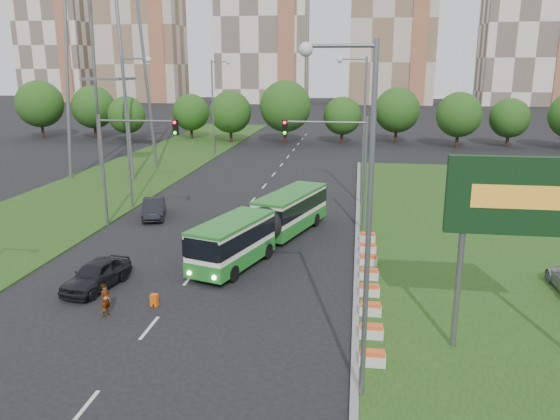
% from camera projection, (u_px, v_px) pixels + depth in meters
% --- Properties ---
extents(ground, '(360.00, 360.00, 0.00)m').
position_uv_depth(ground, '(244.00, 281.00, 29.47)').
color(ground, black).
rests_on(ground, ground).
extents(grass_median, '(14.00, 60.00, 0.15)m').
position_uv_depth(grass_median, '(465.00, 244.00, 35.33)').
color(grass_median, '#1F4513').
rests_on(grass_median, ground).
extents(median_kerb, '(0.30, 60.00, 0.18)m').
position_uv_depth(median_kerb, '(357.00, 239.00, 36.28)').
color(median_kerb, gray).
rests_on(median_kerb, ground).
extents(left_verge, '(12.00, 110.00, 0.10)m').
position_uv_depth(left_verge, '(122.00, 179.00, 55.87)').
color(left_verge, '#1F4513').
rests_on(left_verge, ground).
extents(lane_markings, '(0.20, 100.00, 0.01)m').
position_uv_depth(lane_markings, '(257.00, 195.00, 49.03)').
color(lane_markings, beige).
rests_on(lane_markings, ground).
extents(flower_planters, '(1.10, 15.90, 0.60)m').
position_uv_depth(flower_planters, '(369.00, 282.00, 28.15)').
color(flower_planters, silver).
rests_on(flower_planters, grass_median).
extents(billboard, '(6.00, 0.37, 8.00)m').
position_uv_depth(billboard, '(527.00, 205.00, 20.48)').
color(billboard, slate).
rests_on(billboard, ground).
extents(traffic_mast_median, '(5.76, 0.32, 8.00)m').
position_uv_depth(traffic_mast_median, '(341.00, 156.00, 37.03)').
color(traffic_mast_median, slate).
rests_on(traffic_mast_median, ground).
extents(traffic_mast_left, '(5.76, 0.32, 8.00)m').
position_uv_depth(traffic_mast_left, '(124.00, 153.00, 38.16)').
color(traffic_mast_left, slate).
rests_on(traffic_mast_left, ground).
extents(street_lamps, '(36.00, 60.00, 12.00)m').
position_uv_depth(street_lamps, '(229.00, 144.00, 37.93)').
color(street_lamps, slate).
rests_on(street_lamps, ground).
extents(tree_line, '(120.00, 8.00, 9.00)m').
position_uv_depth(tree_line, '(388.00, 114.00, 79.61)').
color(tree_line, '#1E4E15').
rests_on(tree_line, ground).
extents(apartment_tower_west, '(26.00, 15.00, 48.00)m').
position_uv_depth(apartment_tower_west, '(141.00, 26.00, 175.90)').
color(apartment_tower_west, beige).
rests_on(apartment_tower_west, ground).
extents(apartment_tower_cwest, '(28.00, 15.00, 52.00)m').
position_uv_depth(apartment_tower_cwest, '(263.00, 18.00, 169.90)').
color(apartment_tower_cwest, silver).
rests_on(apartment_tower_cwest, ground).
extents(apartment_tower_ceast, '(25.00, 15.00, 50.00)m').
position_uv_depth(apartment_tower_ceast, '(393.00, 20.00, 164.66)').
color(apartment_tower_ceast, beige).
rests_on(apartment_tower_ceast, ground).
extents(apartment_tower_east, '(27.00, 15.00, 47.00)m').
position_uv_depth(apartment_tower_east, '(532.00, 23.00, 159.54)').
color(apartment_tower_east, silver).
rests_on(apartment_tower_east, ground).
extents(midrise_west, '(22.00, 14.00, 36.00)m').
position_uv_depth(midrise_west, '(56.00, 46.00, 181.55)').
color(midrise_west, silver).
rests_on(midrise_west, ground).
extents(articulated_bus, '(2.34, 14.98, 2.47)m').
position_uv_depth(articulated_bus, '(264.00, 224.00, 34.77)').
color(articulated_bus, white).
rests_on(articulated_bus, ground).
extents(car_left_near, '(2.54, 4.67, 1.51)m').
position_uv_depth(car_left_near, '(96.00, 274.00, 28.31)').
color(car_left_near, black).
rests_on(car_left_near, ground).
extents(car_left_far, '(2.81, 4.70, 1.46)m').
position_uv_depth(car_left_far, '(154.00, 208.00, 41.67)').
color(car_left_far, black).
rests_on(car_left_far, ground).
extents(pedestrian, '(0.49, 0.64, 1.58)m').
position_uv_depth(pedestrian, '(106.00, 300.00, 25.13)').
color(pedestrian, gray).
rests_on(pedestrian, ground).
extents(shopping_trolley, '(0.34, 0.36, 0.59)m').
position_uv_depth(shopping_trolley, '(154.00, 300.00, 26.32)').
color(shopping_trolley, '#DA540B').
rests_on(shopping_trolley, ground).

